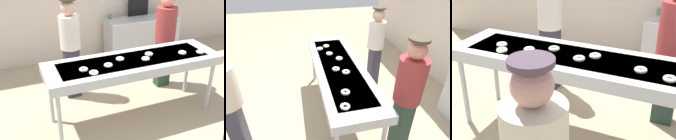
% 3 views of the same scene
% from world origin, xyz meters
% --- Properties ---
extents(ground_plane, '(16.00, 16.00, 0.00)m').
position_xyz_m(ground_plane, '(0.00, 0.00, 0.00)').
color(ground_plane, tan).
extents(fryer_conveyor, '(2.52, 0.75, 0.95)m').
position_xyz_m(fryer_conveyor, '(0.00, 0.00, 0.88)').
color(fryer_conveyor, '#B7BABF').
rests_on(fryer_conveyor, ground).
extents(sugar_donut_0, '(0.15, 0.15, 0.04)m').
position_xyz_m(sugar_donut_0, '(-0.76, -0.07, 0.97)').
color(sugar_donut_0, '#FCE6CE').
rests_on(sugar_donut_0, fryer_conveyor).
extents(sugar_donut_1, '(0.16, 0.16, 0.04)m').
position_xyz_m(sugar_donut_1, '(-0.42, -0.07, 0.97)').
color(sugar_donut_1, '#FCE6C2').
rests_on(sugar_donut_1, fryer_conveyor).
extents(sugar_donut_2, '(0.16, 0.16, 0.04)m').
position_xyz_m(sugar_donut_2, '(-0.19, 0.05, 0.97)').
color(sugar_donut_2, white).
rests_on(sugar_donut_2, fryer_conveyor).
extents(sugar_donut_3, '(0.12, 0.12, 0.04)m').
position_xyz_m(sugar_donut_3, '(1.00, -0.16, 0.97)').
color(sugar_donut_3, white).
rests_on(sugar_donut_3, fryer_conveyor).
extents(sugar_donut_4, '(0.16, 0.16, 0.04)m').
position_xyz_m(sugar_donut_4, '(0.14, -0.08, 0.97)').
color(sugar_donut_4, white).
rests_on(sugar_donut_4, fryer_conveyor).
extents(sugar_donut_5, '(0.12, 0.12, 0.04)m').
position_xyz_m(sugar_donut_5, '(0.26, 0.05, 0.97)').
color(sugar_donut_5, '#FBE2D1').
rests_on(sugar_donut_5, fryer_conveyor).
extents(sugar_donut_6, '(0.13, 0.13, 0.04)m').
position_xyz_m(sugar_donut_6, '(-0.66, -0.21, 0.97)').
color(sugar_donut_6, white).
rests_on(sugar_donut_6, fryer_conveyor).
extents(sugar_donut_7, '(0.13, 0.13, 0.04)m').
position_xyz_m(sugar_donut_7, '(0.74, -0.09, 0.97)').
color(sugar_donut_7, '#F9F0CA').
rests_on(sugar_donut_7, fryer_conveyor).
extents(worker_baker, '(0.32, 0.32, 1.66)m').
position_xyz_m(worker_baker, '(-0.68, 0.92, 0.94)').
color(worker_baker, '#343141').
rests_on(worker_baker, ground).
extents(worker_assistant, '(0.34, 0.34, 1.69)m').
position_xyz_m(worker_assistant, '(0.92, 0.68, 0.97)').
color(worker_assistant, '#243C31').
rests_on(worker_assistant, ground).
extents(customer_waiting, '(0.35, 0.35, 1.60)m').
position_xyz_m(customer_waiting, '(0.48, -1.54, 0.92)').
color(customer_waiting, '#383546').
rests_on(customer_waiting, ground).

